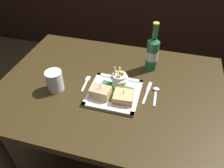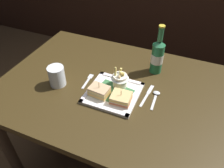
{
  "view_description": "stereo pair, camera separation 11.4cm",
  "coord_description": "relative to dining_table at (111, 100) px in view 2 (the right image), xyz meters",
  "views": [
    {
      "loc": [
        0.25,
        -0.86,
        1.51
      ],
      "look_at": [
        0.02,
        -0.03,
        0.77
      ],
      "focal_mm": 35.64,
      "sensor_mm": 36.0,
      "label": 1
    },
    {
      "loc": [
        0.36,
        -0.83,
        1.51
      ],
      "look_at": [
        0.02,
        -0.03,
        0.77
      ],
      "focal_mm": 35.64,
      "sensor_mm": 36.0,
      "label": 2
    }
  ],
  "objects": [
    {
      "name": "fries_cup",
      "position": [
        0.05,
        0.01,
        0.16
      ],
      "size": [
        0.09,
        0.09,
        0.11
      ],
      "color": "white",
      "rests_on": "square_plate"
    },
    {
      "name": "water_glass",
      "position": [
        -0.27,
        -0.1,
        0.15
      ],
      "size": [
        0.09,
        0.09,
        0.11
      ],
      "color": "silver",
      "rests_on": "dining_table"
    },
    {
      "name": "sandwich_half_right",
      "position": [
        0.09,
        -0.1,
        0.13
      ],
      "size": [
        0.1,
        0.09,
        0.07
      ],
      "color": "tan",
      "rests_on": "square_plate"
    },
    {
      "name": "fork",
      "position": [
        -0.13,
        -0.01,
        0.1
      ],
      "size": [
        0.03,
        0.13,
        0.0
      ],
      "color": "silver",
      "rests_on": "dining_table"
    },
    {
      "name": "beer_bottle",
      "position": [
        0.18,
        0.22,
        0.21
      ],
      "size": [
        0.07,
        0.07,
        0.28
      ],
      "color": "#1E6839",
      "rests_on": "dining_table"
    },
    {
      "name": "knife",
      "position": [
        0.2,
        0.01,
        0.1
      ],
      "size": [
        0.03,
        0.18,
        0.0
      ],
      "color": "silver",
      "rests_on": "dining_table"
    },
    {
      "name": "dining_table",
      "position": [
        0.0,
        0.0,
        0.0
      ],
      "size": [
        1.2,
        0.87,
        0.73
      ],
      "color": "#352811",
      "rests_on": "ground_plane"
    },
    {
      "name": "ground_plane",
      "position": [
        0.0,
        0.0,
        -0.63
      ],
      "size": [
        6.0,
        6.0,
        0.0
      ],
      "primitive_type": "plane",
      "color": "#44301D"
    },
    {
      "name": "square_plate",
      "position": [
        0.04,
        -0.05,
        0.11
      ],
      "size": [
        0.26,
        0.26,
        0.02
      ],
      "color": "white",
      "rests_on": "dining_table"
    },
    {
      "name": "sandwich_half_left",
      "position": [
        -0.02,
        -0.1,
        0.14
      ],
      "size": [
        0.1,
        0.08,
        0.08
      ],
      "color": "#CBB67B",
      "rests_on": "square_plate"
    },
    {
      "name": "spoon",
      "position": [
        0.24,
        0.02,
        0.11
      ],
      "size": [
        0.03,
        0.14,
        0.01
      ],
      "color": "silver",
      "rests_on": "dining_table"
    }
  ]
}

